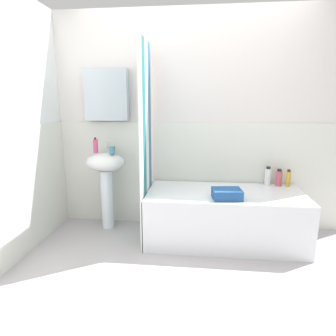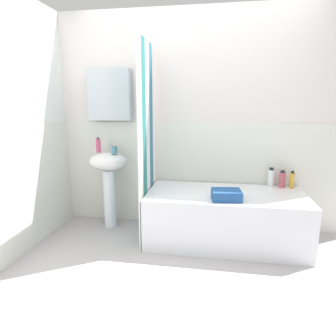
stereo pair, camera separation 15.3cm
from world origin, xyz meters
name	(u,v)px [view 2 (the right image)]	position (x,y,z in m)	size (l,w,h in m)	color
ground_plane	(180,288)	(0.00, 0.00, -0.02)	(4.80, 5.60, 0.04)	#B1AAAF
wall_back_tiled	(190,128)	(-0.06, 1.26, 1.14)	(3.60, 0.18, 2.40)	silver
wall_left_tiled	(14,137)	(-1.57, 0.34, 1.12)	(0.07, 1.81, 2.40)	white
sink	(108,173)	(-0.95, 1.03, 0.64)	(0.44, 0.34, 0.87)	white
faucet	(110,146)	(-0.95, 1.11, 0.93)	(0.03, 0.12, 0.12)	silver
soap_dispenser	(98,145)	(-1.06, 1.04, 0.95)	(0.05, 0.05, 0.17)	#C7466F
toothbrush_cup	(114,150)	(-0.86, 1.00, 0.91)	(0.06, 0.06, 0.08)	teal
bathtub	(225,217)	(0.35, 0.84, 0.26)	(1.58, 0.75, 0.53)	white
shower_curtain	(148,145)	(-0.45, 0.84, 1.00)	(0.01, 0.75, 2.00)	white
shampoo_bottle	(292,180)	(1.04, 1.13, 0.62)	(0.05, 0.05, 0.19)	gold
lotion_bottle	(282,179)	(0.95, 1.14, 0.62)	(0.07, 0.07, 0.19)	#C35362
body_wash_bottle	(271,178)	(0.84, 1.16, 0.63)	(0.07, 0.07, 0.21)	white
towel_folded	(226,195)	(0.35, 0.63, 0.57)	(0.27, 0.21, 0.09)	#234E8C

